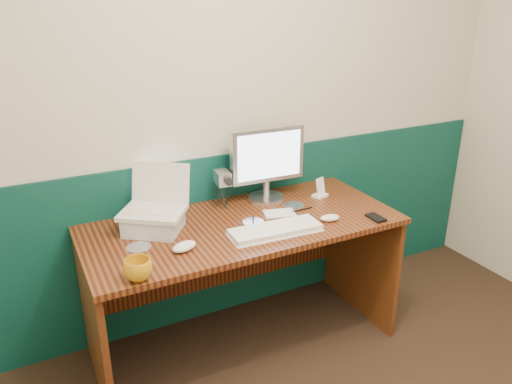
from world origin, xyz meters
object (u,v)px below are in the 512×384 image
desk (243,286)px  monitor (266,164)px  mug (138,269)px  camcorder (223,191)px  keyboard (275,231)px  laptop (151,191)px

desk → monitor: 0.67m
mug → camcorder: (0.60, 0.53, 0.04)m
monitor → camcorder: 0.28m
desk → keyboard: keyboard is taller
laptop → mug: (-0.18, -0.41, -0.17)m
keyboard → desk: bearing=119.1°
monitor → keyboard: size_ratio=0.93×
monitor → camcorder: (-0.26, 0.01, -0.12)m
monitor → keyboard: bearing=-109.1°
monitor → camcorder: size_ratio=2.36×
mug → keyboard: bearing=9.7°
monitor → keyboard: monitor is taller
desk → laptop: laptop is taller
desk → monitor: monitor is taller
monitor → keyboard: (-0.16, -0.40, -0.20)m
monitor → camcorder: bearing=180.0°
monitor → camcorder: monitor is taller
mug → monitor: bearing=31.2°
camcorder → monitor: bearing=3.2°
laptop → camcorder: laptop is taller
laptop → monitor: (0.68, 0.11, -0.00)m
keyboard → camcorder: 0.43m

